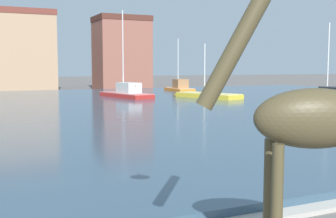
# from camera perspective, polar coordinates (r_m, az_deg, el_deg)

# --- Properties ---
(harbor_water) EXTENTS (87.01, 51.38, 0.33)m
(harbor_water) POSITION_cam_1_polar(r_m,az_deg,el_deg) (34.42, -13.91, -0.08)
(harbor_water) COLOR #334C60
(harbor_water) RESTS_ON ground
(quay_edge_coping) EXTENTS (87.01, 0.50, 0.12)m
(quay_edge_coping) POSITION_cam_1_polar(r_m,az_deg,el_deg) (10.57, 14.29, -13.55)
(quay_edge_coping) COLOR #ADA89E
(quay_edge_coping) RESTS_ON ground
(giraffe_statue) EXTENTS (2.84, 1.59, 5.16)m
(giraffe_statue) POSITION_cam_1_polar(r_m,az_deg,el_deg) (6.75, 17.60, -2.03)
(giraffe_statue) COLOR #4C4228
(giraffe_statue) RESTS_ON ground
(sailboat_green) EXTENTS (2.83, 9.30, 6.94)m
(sailboat_green) POSITION_cam_1_polar(r_m,az_deg,el_deg) (36.68, 20.34, 0.79)
(sailboat_green) COLOR #236B42
(sailboat_green) RESTS_ON ground
(sailboat_orange) EXTENTS (2.38, 6.24, 7.12)m
(sailboat_orange) POSITION_cam_1_polar(r_m,az_deg,el_deg) (56.86, 1.37, 2.72)
(sailboat_orange) COLOR orange
(sailboat_orange) RESTS_ON ground
(sailboat_yellow) EXTENTS (4.63, 8.56, 5.79)m
(sailboat_yellow) POSITION_cam_1_polar(r_m,az_deg,el_deg) (44.30, 4.66, 1.65)
(sailboat_yellow) COLOR gold
(sailboat_yellow) RESTS_ON ground
(sailboat_red) EXTENTS (3.89, 8.52, 9.26)m
(sailboat_red) POSITION_cam_1_polar(r_m,az_deg,el_deg) (45.14, -5.90, 1.95)
(sailboat_red) COLOR red
(sailboat_red) RESTS_ON ground
(townhouse_wide_warehouse) EXTENTS (8.67, 6.21, 11.15)m
(townhouse_wide_warehouse) POSITION_cam_1_polar(r_m,az_deg,el_deg) (62.70, -18.79, 7.27)
(townhouse_wide_warehouse) COLOR tan
(townhouse_wide_warehouse) RESTS_ON ground
(townhouse_corner_house) EXTENTS (7.79, 6.31, 10.95)m
(townhouse_corner_house) POSITION_cam_1_polar(r_m,az_deg,el_deg) (65.65, -6.16, 7.37)
(townhouse_corner_house) COLOR #8E5142
(townhouse_corner_house) RESTS_ON ground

